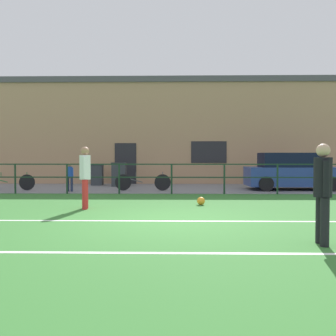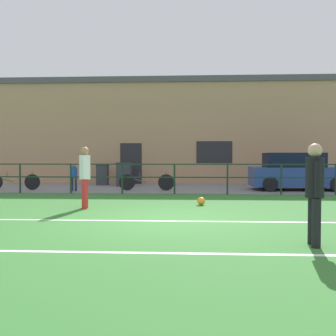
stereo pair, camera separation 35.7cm
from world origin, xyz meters
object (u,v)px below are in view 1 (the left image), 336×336
soccer_ball_match (201,201)px  bicycle_parked_1 (8,182)px  bicycle_parked_0 (143,182)px  trash_bin_1 (97,174)px  player_goalkeeper (323,188)px  player_striker (85,174)px  parked_car_red (291,172)px  trash_bin_0 (119,174)px  spectator_child (70,175)px

soccer_ball_match → bicycle_parked_1: size_ratio=0.10×
bicycle_parked_0 → bicycle_parked_1: size_ratio=1.01×
trash_bin_1 → player_goalkeeper: bearing=-63.2°
player_goalkeeper → trash_bin_1: (-6.22, 12.30, -0.39)m
player_goalkeeper → player_striker: player_striker is taller
parked_car_red → trash_bin_1: size_ratio=3.74×
soccer_ball_match → bicycle_parked_0: bicycle_parked_0 is taller
bicycle_parked_1 → trash_bin_1: (3.15, 2.81, 0.18)m
trash_bin_0 → bicycle_parked_0: bearing=-59.0°
player_goalkeeper → player_striker: bearing=53.4°
bicycle_parked_1 → parked_car_red: bearing=2.8°
player_striker → bicycle_parked_0: (1.10, 5.35, -0.59)m
soccer_ball_match → bicycle_parked_1: bicycle_parked_1 is taller
player_striker → trash_bin_1: (-1.37, 8.16, -0.42)m
trash_bin_0 → spectator_child: bearing=-121.5°
player_striker → spectator_child: (-1.80, 4.90, -0.29)m
parked_car_red → bicycle_parked_0: bearing=-174.6°
soccer_ball_match → parked_car_red: size_ratio=0.06×
soccer_ball_match → trash_bin_0: 7.49m
player_goalkeeper → bicycle_parked_0: size_ratio=0.71×
player_goalkeeper → parked_car_red: bearing=-10.1°
bicycle_parked_1 → bicycle_parked_0: bearing=-0.0°
player_goalkeeper → parked_car_red: player_goalkeeper is taller
bicycle_parked_0 → bicycle_parked_1: (-5.62, 0.00, -0.01)m
soccer_ball_match → spectator_child: size_ratio=0.21×
player_striker → bicycle_parked_0: 5.49m
soccer_ball_match → trash_bin_0: (-3.41, 6.65, 0.46)m
bicycle_parked_1 → trash_bin_0: trash_bin_0 is taller
soccer_ball_match → player_striker: bearing=-164.9°
trash_bin_1 → player_striker: bearing=-80.5°
parked_car_red → trash_bin_1: (-8.74, 2.22, -0.22)m
trash_bin_0 → trash_bin_1: size_ratio=1.08×
player_goalkeeper → soccer_ball_match: bearing=22.0°
player_goalkeeper → spectator_child: 11.23m
player_goalkeeper → bicycle_parked_0: 10.22m
player_goalkeeper → parked_car_red: (2.52, 10.08, -0.17)m
trash_bin_0 → parked_car_red: bearing=-11.8°
spectator_child → trash_bin_1: bearing=-83.3°
player_striker → spectator_child: size_ratio=1.48×
player_striker → parked_car_red: 9.47m
soccer_ball_match → parked_car_red: (4.16, 5.07, 0.64)m
soccer_ball_match → spectator_child: bearing=141.2°
parked_car_red → trash_bin_0: bearing=168.2°
player_striker → bicycle_parked_1: player_striker is taller
player_striker → trash_bin_1: bearing=0.5°
soccer_ball_match → trash_bin_0: trash_bin_0 is taller
player_goalkeeper → trash_bin_1: bearing=30.7°
player_striker → soccer_ball_match: size_ratio=7.18×
bicycle_parked_0 → trash_bin_0: (-1.30, 2.17, 0.21)m
spectator_child → trash_bin_0: size_ratio=1.03×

